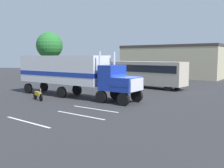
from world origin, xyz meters
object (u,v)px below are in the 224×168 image
(motorcycle, at_px, (38,95))
(tree_left, at_px, (50,46))
(parked_car, at_px, (79,79))
(person_bystander, at_px, (77,84))
(parked_bus, at_px, (145,72))
(semi_truck, at_px, (70,72))

(motorcycle, relative_size, tree_left, 0.20)
(parked_car, height_order, motorcycle, parked_car)
(person_bystander, distance_m, parked_bus, 9.46)
(motorcycle, bearing_deg, tree_left, 113.47)
(semi_truck, height_order, motorcycle, semi_truck)
(tree_left, bearing_deg, parked_bus, -28.82)
(motorcycle, height_order, tree_left, tree_left)
(semi_truck, height_order, parked_bus, semi_truck)
(person_bystander, relative_size, motorcycle, 0.98)
(person_bystander, height_order, motorcycle, person_bystander)
(parked_bus, height_order, motorcycle, parked_bus)
(parked_car, xyz_separation_m, motorcycle, (0.87, -13.56, -0.33))
(parked_bus, bearing_deg, semi_truck, -125.71)
(semi_truck, xyz_separation_m, parked_car, (-3.00, 10.83, -1.72))
(person_bystander, relative_size, parked_car, 0.34)
(semi_truck, bearing_deg, tree_left, 121.13)
(semi_truck, distance_m, parked_bus, 11.50)
(parked_bus, bearing_deg, person_bystander, -139.74)
(semi_truck, bearing_deg, person_bystander, 98.03)
(person_bystander, distance_m, motorcycle, 6.23)
(semi_truck, xyz_separation_m, person_bystander, (-0.46, 3.26, -1.63))
(semi_truck, relative_size, person_bystander, 8.59)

